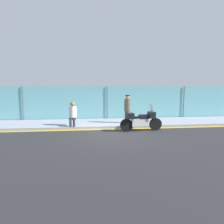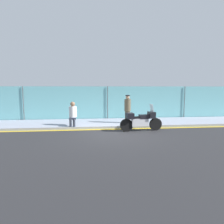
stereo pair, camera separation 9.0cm
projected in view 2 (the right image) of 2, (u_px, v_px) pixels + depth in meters
name	position (u px, v px, depth m)	size (l,w,h in m)	color
ground_plane	(115.00, 134.00, 10.04)	(120.00, 120.00, 0.00)	#262628
sidewalk	(110.00, 123.00, 12.75)	(42.36, 3.00, 0.15)	#8E93A3
curb_paint_stripe	(112.00, 129.00, 11.19)	(42.36, 0.18, 0.01)	gold
storefront_fence	(107.00, 103.00, 14.18)	(40.24, 0.17, 2.42)	#6BB2B7
motorcycle	(141.00, 120.00, 10.71)	(2.33, 0.61, 1.44)	black
officer_standing	(128.00, 109.00, 12.28)	(0.39, 0.39, 1.73)	brown
person_seated_on_curb	(73.00, 113.00, 11.40)	(0.43, 0.72, 1.37)	#2D3342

